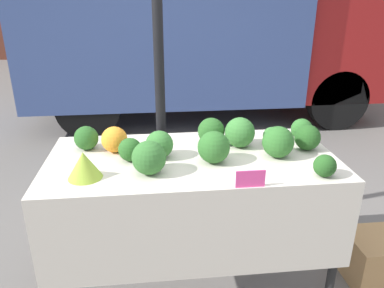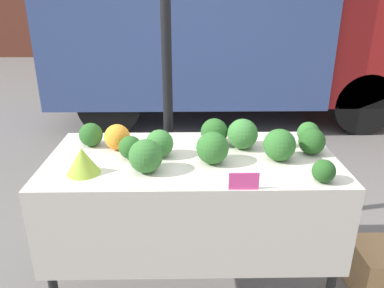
% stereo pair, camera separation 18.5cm
% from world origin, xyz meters
% --- Properties ---
extents(ground_plane, '(40.00, 40.00, 0.00)m').
position_xyz_m(ground_plane, '(0.00, 0.00, 0.00)').
color(ground_plane, slate).
extents(tent_pole, '(0.07, 0.07, 2.79)m').
position_xyz_m(tent_pole, '(-0.16, 0.57, 1.40)').
color(tent_pole, black).
rests_on(tent_pole, ground_plane).
extents(parked_truck, '(5.08, 2.17, 2.72)m').
position_xyz_m(parked_truck, '(0.46, 3.75, 1.46)').
color(parked_truck, '#384C84').
rests_on(parked_truck, ground_plane).
extents(market_table, '(1.68, 0.83, 0.92)m').
position_xyz_m(market_table, '(0.00, -0.07, 0.79)').
color(market_table, beige).
rests_on(market_table, ground_plane).
extents(orange_cauliflower, '(0.16, 0.16, 0.16)m').
position_xyz_m(orange_cauliflower, '(-0.45, 0.13, 1.00)').
color(orange_cauliflower, orange).
rests_on(orange_cauliflower, market_table).
extents(romanesco_head, '(0.18, 0.18, 0.14)m').
position_xyz_m(romanesco_head, '(-0.58, -0.21, 0.99)').
color(romanesco_head, '#93B238').
rests_on(romanesco_head, market_table).
extents(broccoli_head_0, '(0.14, 0.14, 0.14)m').
position_xyz_m(broccoli_head_0, '(0.74, 0.21, 0.99)').
color(broccoli_head_0, '#2D6628').
rests_on(broccoli_head_0, market_table).
extents(broccoli_head_1, '(0.11, 0.11, 0.11)m').
position_xyz_m(broccoli_head_1, '(0.52, 0.14, 0.97)').
color(broccoli_head_1, '#387533').
rests_on(broccoli_head_1, market_table).
extents(broccoli_head_2, '(0.18, 0.18, 0.18)m').
position_xyz_m(broccoli_head_2, '(0.49, -0.05, 1.01)').
color(broccoli_head_2, '#2D6628').
rests_on(broccoli_head_2, market_table).
extents(broccoli_head_3, '(0.19, 0.19, 0.19)m').
position_xyz_m(broccoli_head_3, '(0.31, 0.13, 1.01)').
color(broccoli_head_3, '#387533').
rests_on(broccoli_head_3, market_table).
extents(broccoli_head_4, '(0.16, 0.16, 0.16)m').
position_xyz_m(broccoli_head_4, '(-0.19, 0.01, 1.00)').
color(broccoli_head_4, '#387533').
rests_on(broccoli_head_4, market_table).
extents(broccoli_head_5, '(0.17, 0.17, 0.17)m').
position_xyz_m(broccoli_head_5, '(0.14, 0.19, 1.00)').
color(broccoli_head_5, '#285B23').
rests_on(broccoli_head_5, market_table).
extents(broccoli_head_6, '(0.15, 0.15, 0.15)m').
position_xyz_m(broccoli_head_6, '(-0.63, 0.18, 0.99)').
color(broccoli_head_6, '#285B23').
rests_on(broccoli_head_6, market_table).
extents(broccoli_head_7, '(0.16, 0.16, 0.16)m').
position_xyz_m(broccoli_head_7, '(0.71, 0.03, 0.99)').
color(broccoli_head_7, '#23511E').
rests_on(broccoli_head_7, market_table).
extents(broccoli_head_8, '(0.13, 0.13, 0.13)m').
position_xyz_m(broccoli_head_8, '(-0.35, -0.01, 0.98)').
color(broccoli_head_8, '#285B23').
rests_on(broccoli_head_8, market_table).
extents(broccoli_head_9, '(0.12, 0.12, 0.12)m').
position_xyz_m(broccoli_head_9, '(0.66, -0.32, 0.98)').
color(broccoli_head_9, '#23511E').
rests_on(broccoli_head_9, market_table).
extents(broccoli_head_10, '(0.18, 0.18, 0.18)m').
position_xyz_m(broccoli_head_10, '(-0.25, -0.19, 1.01)').
color(broccoli_head_10, '#336B2D').
rests_on(broccoli_head_10, market_table).
extents(broccoli_head_11, '(0.18, 0.18, 0.18)m').
position_xyz_m(broccoli_head_11, '(0.11, -0.09, 1.01)').
color(broccoli_head_11, '#2D6628').
rests_on(broccoli_head_11, market_table).
extents(price_sign, '(0.15, 0.01, 0.09)m').
position_xyz_m(price_sign, '(0.24, -0.40, 0.96)').
color(price_sign, '#EF4793').
rests_on(price_sign, market_table).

